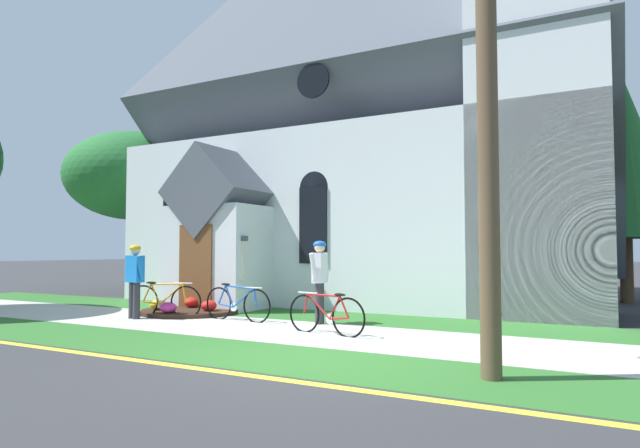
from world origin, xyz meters
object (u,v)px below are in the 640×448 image
(bicycle_orange, at_px, (164,300))
(roadside_conifer, at_px, (623,156))
(cyclist_in_green_jersey, at_px, (320,275))
(bicycle_black, at_px, (326,314))
(cyclist_in_orange_jersey, at_px, (135,276))
(bicycle_red, at_px, (237,303))
(church_sign, at_px, (207,261))
(yard_deciduous_tree, at_px, (133,176))

(bicycle_orange, xyz_separation_m, roadside_conifer, (9.03, 8.69, 3.79))
(cyclist_in_green_jersey, distance_m, roadside_conifer, 10.23)
(bicycle_black, bearing_deg, cyclist_in_green_jersey, 123.10)
(cyclist_in_orange_jersey, bearing_deg, roadside_conifer, 44.22)
(bicycle_red, height_order, bicycle_black, bicycle_red)
(bicycle_black, bearing_deg, bicycle_red, 163.27)
(bicycle_orange, bearing_deg, bicycle_red, 10.41)
(bicycle_orange, distance_m, cyclist_in_orange_jersey, 0.83)
(bicycle_black, bearing_deg, cyclist_in_orange_jersey, -179.40)
(church_sign, relative_size, roadside_conifer, 0.35)
(cyclist_in_orange_jersey, height_order, yard_deciduous_tree, yard_deciduous_tree)
(church_sign, bearing_deg, bicycle_red, -32.41)
(bicycle_orange, height_order, roadside_conifer, roadside_conifer)
(bicycle_orange, relative_size, bicycle_black, 1.02)
(bicycle_red, bearing_deg, cyclist_in_orange_jersey, -159.49)
(cyclist_in_green_jersey, xyz_separation_m, roadside_conifer, (5.53, 8.00, 3.19))
(bicycle_orange, bearing_deg, bicycle_black, -5.80)
(bicycle_red, xyz_separation_m, roadside_conifer, (7.29, 8.37, 3.80))
(bicycle_orange, xyz_separation_m, bicycle_black, (4.24, -0.43, -0.02))
(bicycle_orange, distance_m, cyclist_in_green_jersey, 3.63)
(cyclist_in_orange_jersey, bearing_deg, church_sign, 79.06)
(church_sign, distance_m, bicycle_black, 4.74)
(cyclist_in_green_jersey, bearing_deg, bicycle_orange, -168.79)
(bicycle_red, bearing_deg, roadside_conifer, 48.95)
(cyclist_in_green_jersey, bearing_deg, yard_deciduous_tree, 157.34)
(church_sign, distance_m, cyclist_in_orange_jersey, 1.98)
(bicycle_red, distance_m, bicycle_orange, 1.77)
(bicycle_red, bearing_deg, bicycle_black, -16.73)
(bicycle_red, bearing_deg, cyclist_in_green_jersey, 11.99)
(church_sign, height_order, bicycle_red, church_sign)
(church_sign, distance_m, yard_deciduous_tree, 7.63)
(bicycle_red, relative_size, roadside_conifer, 0.27)
(roadside_conifer, bearing_deg, yard_deciduous_tree, -165.62)
(bicycle_red, height_order, bicycle_orange, bicycle_orange)
(bicycle_orange, bearing_deg, church_sign, 90.90)
(bicycle_orange, bearing_deg, cyclist_in_green_jersey, 11.21)
(roadside_conifer, xyz_separation_m, yard_deciduous_tree, (-15.29, -3.92, -0.06))
(yard_deciduous_tree, bearing_deg, roadside_conifer, 14.38)
(bicycle_black, bearing_deg, bicycle_orange, 174.20)
(roadside_conifer, bearing_deg, church_sign, -141.31)
(bicycle_red, distance_m, bicycle_black, 2.61)
(bicycle_black, height_order, roadside_conifer, roadside_conifer)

